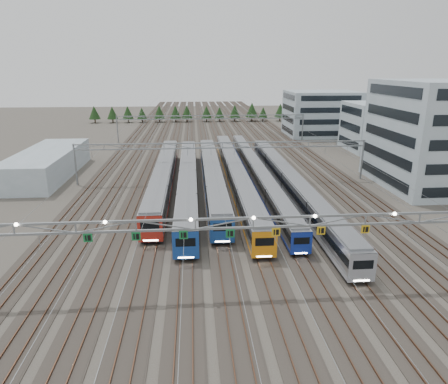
{
  "coord_description": "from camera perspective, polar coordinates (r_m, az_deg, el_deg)",
  "views": [
    {
      "loc": [
        -5.6,
        -35.59,
        21.71
      ],
      "look_at": [
        -1.12,
        22.15,
        3.5
      ],
      "focal_mm": 32.0,
      "sensor_mm": 36.0,
      "label": 1
    }
  ],
  "objects": [
    {
      "name": "track_bed",
      "position": [
        137.21,
        -2.07,
        8.97
      ],
      "size": [
        54.0,
        260.0,
        5.42
      ],
      "color": "#2D2823",
      "rests_on": "ground"
    },
    {
      "name": "gantry_mid",
      "position": [
        77.33,
        -0.2,
        6.03
      ],
      "size": [
        56.36,
        0.36,
        8.0
      ],
      "color": "gray",
      "rests_on": "ground"
    },
    {
      "name": "train_b",
      "position": [
        72.33,
        -5.18,
        1.78
      ],
      "size": [
        3.08,
        56.34,
        4.02
      ],
      "color": "black",
      "rests_on": "ground"
    },
    {
      "name": "west_shed",
      "position": [
        90.51,
        -23.94,
        3.74
      ],
      "size": [
        10.0,
        30.0,
        5.17
      ],
      "primitive_type": "cube",
      "color": "#98AEB6",
      "rests_on": "ground"
    },
    {
      "name": "depot_bldg_north",
      "position": [
        137.08,
        13.68,
        10.86
      ],
      "size": [
        22.0,
        18.0,
        14.22
      ],
      "primitive_type": "cube",
      "color": "#98AEB6",
      "rests_on": "ground"
    },
    {
      "name": "train_e",
      "position": [
        79.33,
        4.67,
        2.95
      ],
      "size": [
        2.58,
        68.09,
        3.35
      ],
      "color": "black",
      "rests_on": "ground"
    },
    {
      "name": "train_a",
      "position": [
        75.24,
        -8.6,
        2.32
      ],
      "size": [
        3.18,
        51.87,
        4.15
      ],
      "color": "black",
      "rests_on": "ground"
    },
    {
      "name": "train_f",
      "position": [
        71.71,
        9.33,
        1.39
      ],
      "size": [
        2.92,
        63.85,
        3.8
      ],
      "color": "black",
      "rests_on": "ground"
    },
    {
      "name": "gantry_far",
      "position": [
        121.69,
        -1.79,
        10.21
      ],
      "size": [
        56.36,
        0.36,
        8.0
      ],
      "color": "gray",
      "rests_on": "ground"
    },
    {
      "name": "train_d",
      "position": [
        76.66,
        1.59,
        2.7
      ],
      "size": [
        2.98,
        65.2,
        3.88
      ],
      "color": "black",
      "rests_on": "ground"
    },
    {
      "name": "ground",
      "position": [
        42.07,
        3.97,
        -13.66
      ],
      "size": [
        400.0,
        400.0,
        0.0
      ],
      "primitive_type": "plane",
      "color": "#47423A",
      "rests_on": "ground"
    },
    {
      "name": "train_c",
      "position": [
        74.97,
        -1.72,
        2.44
      ],
      "size": [
        3.13,
        53.57,
        4.08
      ],
      "color": "black",
      "rests_on": "ground"
    },
    {
      "name": "gantry_near",
      "position": [
        38.77,
        4.15,
        -4.75
      ],
      "size": [
        56.36,
        0.61,
        8.08
      ],
      "color": "gray",
      "rests_on": "ground"
    },
    {
      "name": "treeline",
      "position": [
        167.18,
        -2.86,
        11.43
      ],
      "size": [
        93.8,
        5.6,
        7.02
      ],
      "color": "#332114",
      "rests_on": "ground"
    },
    {
      "name": "depot_bldg_mid",
      "position": [
        115.86,
        20.77,
        8.7
      ],
      "size": [
        14.0,
        16.0,
        12.62
      ],
      "primitive_type": "cube",
      "color": "#98AEB6",
      "rests_on": "ground"
    },
    {
      "name": "depot_bldg_south",
      "position": [
        83.85,
        27.92,
        7.22
      ],
      "size": [
        18.0,
        22.0,
        19.44
      ],
      "primitive_type": "cube",
      "color": "#98AEB6",
      "rests_on": "ground"
    }
  ]
}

